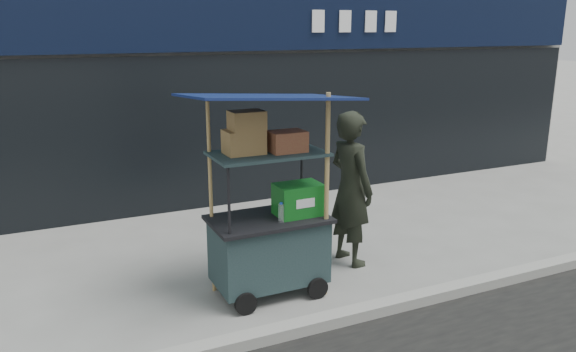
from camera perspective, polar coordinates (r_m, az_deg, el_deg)
name	(u,v)px	position (r m, az deg, el deg)	size (l,w,h in m)	color
ground	(298,322)	(5.71, 0.99, -14.59)	(80.00, 80.00, 0.00)	slate
curb	(307,326)	(5.53, 1.93, -14.97)	(80.00, 0.18, 0.12)	gray
vendor_cart	(270,225)	(5.98, -1.81, -4.95)	(1.66, 1.17, 2.23)	#1B2E2E
vendor_man	(351,188)	(6.77, 6.40, -1.26)	(0.68, 0.45, 1.88)	black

